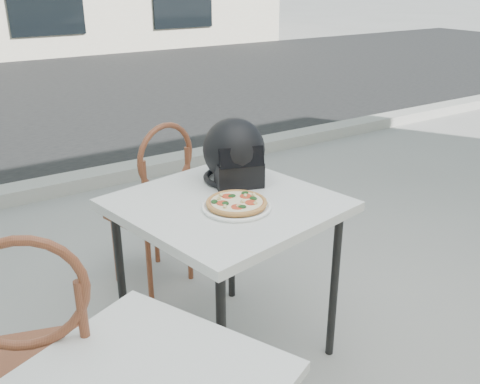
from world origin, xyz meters
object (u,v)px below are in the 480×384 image
cafe_table_main (227,216)px  cafe_chair_main (157,198)px  pizza (237,202)px  cafe_chair_side (38,349)px  helmet (234,154)px  plate (237,207)px

cafe_table_main → cafe_chair_main: (-0.00, 0.76, -0.18)m
pizza → cafe_chair_main: cafe_chair_main is taller
cafe_chair_main → cafe_chair_side: 1.38m
cafe_chair_main → cafe_chair_side: size_ratio=0.97×
pizza → helmet: bearing=59.0°
plate → pizza: (0.00, 0.00, 0.02)m
plate → pizza: pizza is taller
pizza → helmet: helmet is taller
plate → cafe_chair_side: 0.96m
pizza → cafe_chair_main: 0.91m
cafe_chair_main → cafe_chair_side: cafe_chair_side is taller
helmet → cafe_chair_side: helmet is taller
pizza → cafe_chair_side: (-0.91, -0.17, -0.26)m
plate → helmet: 0.36m
plate → helmet: bearing=59.0°
helmet → cafe_chair_main: (-0.17, 0.57, -0.39)m
cafe_table_main → plate: size_ratio=3.05×
pizza → cafe_chair_main: size_ratio=0.30×
cafe_chair_main → pizza: bearing=74.0°
cafe_table_main → cafe_chair_side: cafe_chair_side is taller
cafe_chair_side → cafe_chair_main: bearing=-114.8°
helmet → cafe_chair_main: 0.71m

